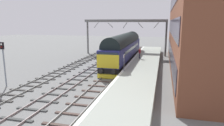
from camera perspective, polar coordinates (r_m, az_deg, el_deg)
name	(u,v)px	position (r m, az deg, el deg)	size (l,w,h in m)	color
ground_plane	(113,73)	(26.43, 0.39, -2.81)	(140.00, 140.00, 0.00)	slate
track_main	(113,73)	(26.41, 0.39, -2.70)	(2.50, 60.00, 0.15)	gray
track_adjacent_west	(90,71)	(27.33, -6.15, -2.28)	(2.50, 60.00, 0.15)	gray
track_adjacent_far_west	(64,70)	(28.80, -13.09, -1.82)	(2.50, 60.00, 0.15)	slate
station_platform	(141,71)	(25.71, 8.21, -2.18)	(4.00, 44.00, 1.01)	#9EA89B
station_building	(190,14)	(30.13, 20.84, 12.52)	(4.42, 32.45, 14.93)	brown
diesel_locomotive	(124,48)	(32.66, 3.31, 4.31)	(2.74, 19.74, 4.68)	black
signal_post_near	(4,59)	(22.97, -27.93, 0.91)	(0.44, 0.22, 4.53)	gray
platform_number_sign	(124,60)	(22.92, 3.36, 0.79)	(0.10, 0.44, 1.89)	slate
waiting_passenger	(140,52)	(31.26, 7.71, 3.00)	(0.40, 0.50, 1.64)	#272433
overhead_footbridge	(125,22)	(41.04, 3.70, 11.19)	(16.21, 2.00, 6.97)	slate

